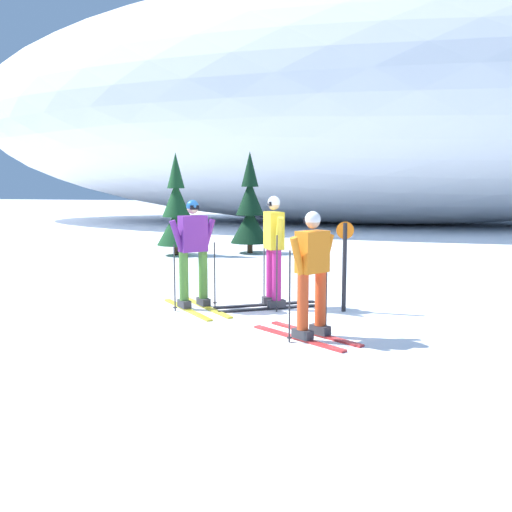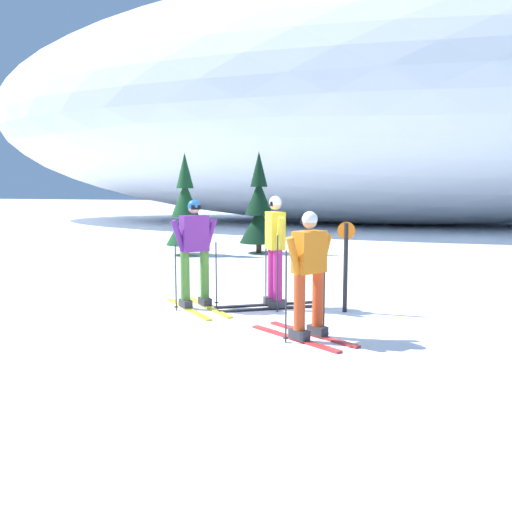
{
  "view_description": "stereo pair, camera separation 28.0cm",
  "coord_description": "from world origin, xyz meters",
  "px_view_note": "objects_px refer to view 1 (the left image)",
  "views": [
    {
      "loc": [
        1.72,
        -7.98,
        2.04
      ],
      "look_at": [
        -0.34,
        0.32,
        0.95
      ],
      "focal_mm": 39.3,
      "sensor_mm": 36.0,
      "label": 1
    },
    {
      "loc": [
        1.99,
        -7.91,
        2.04
      ],
      "look_at": [
        -0.34,
        0.32,
        0.95
      ],
      "focal_mm": 39.3,
      "sensor_mm": 36.0,
      "label": 2
    }
  ],
  "objects_px": {
    "skier_yellow_jacket": "(273,250)",
    "pine_tree_far_left": "(176,213)",
    "trail_marker_post": "(345,261)",
    "skier_orange_jacket": "(312,272)",
    "skier_purple_jacket": "(193,252)",
    "pine_tree_center_left": "(250,211)"
  },
  "relations": [
    {
      "from": "skier_yellow_jacket",
      "to": "pine_tree_far_left",
      "type": "relative_size",
      "value": 0.63
    },
    {
      "from": "pine_tree_far_left",
      "to": "trail_marker_post",
      "type": "height_order",
      "value": "pine_tree_far_left"
    },
    {
      "from": "trail_marker_post",
      "to": "skier_orange_jacket",
      "type": "bearing_deg",
      "value": -99.28
    },
    {
      "from": "skier_yellow_jacket",
      "to": "pine_tree_far_left",
      "type": "distance_m",
      "value": 7.47
    },
    {
      "from": "pine_tree_far_left",
      "to": "trail_marker_post",
      "type": "distance_m",
      "value": 8.22
    },
    {
      "from": "skier_purple_jacket",
      "to": "pine_tree_far_left",
      "type": "height_order",
      "value": "pine_tree_far_left"
    },
    {
      "from": "skier_yellow_jacket",
      "to": "pine_tree_center_left",
      "type": "height_order",
      "value": "pine_tree_center_left"
    },
    {
      "from": "pine_tree_far_left",
      "to": "trail_marker_post",
      "type": "xyz_separation_m",
      "value": [
        5.38,
        -6.21,
        -0.41
      ]
    },
    {
      "from": "skier_orange_jacket",
      "to": "pine_tree_center_left",
      "type": "bearing_deg",
      "value": 109.46
    },
    {
      "from": "skier_yellow_jacket",
      "to": "trail_marker_post",
      "type": "height_order",
      "value": "skier_yellow_jacket"
    },
    {
      "from": "skier_purple_jacket",
      "to": "skier_orange_jacket",
      "type": "distance_m",
      "value": 2.55
    },
    {
      "from": "skier_yellow_jacket",
      "to": "pine_tree_center_left",
      "type": "xyz_separation_m",
      "value": [
        -2.27,
        7.2,
        0.3
      ]
    },
    {
      "from": "pine_tree_far_left",
      "to": "skier_yellow_jacket",
      "type": "bearing_deg",
      "value": -55.77
    },
    {
      "from": "skier_orange_jacket",
      "to": "pine_tree_center_left",
      "type": "relative_size",
      "value": 0.56
    },
    {
      "from": "skier_purple_jacket",
      "to": "pine_tree_center_left",
      "type": "height_order",
      "value": "pine_tree_center_left"
    },
    {
      "from": "skier_yellow_jacket",
      "to": "pine_tree_far_left",
      "type": "bearing_deg",
      "value": 124.23
    },
    {
      "from": "pine_tree_far_left",
      "to": "pine_tree_center_left",
      "type": "relative_size",
      "value": 0.98
    },
    {
      "from": "skier_yellow_jacket",
      "to": "pine_tree_center_left",
      "type": "relative_size",
      "value": 0.61
    },
    {
      "from": "skier_orange_jacket",
      "to": "skier_yellow_jacket",
      "type": "distance_m",
      "value": 1.97
    },
    {
      "from": "pine_tree_far_left",
      "to": "pine_tree_center_left",
      "type": "height_order",
      "value": "pine_tree_center_left"
    },
    {
      "from": "pine_tree_center_left",
      "to": "trail_marker_post",
      "type": "xyz_separation_m",
      "value": [
        3.45,
        -7.23,
        -0.44
      ]
    },
    {
      "from": "trail_marker_post",
      "to": "skier_purple_jacket",
      "type": "bearing_deg",
      "value": -171.63
    }
  ]
}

